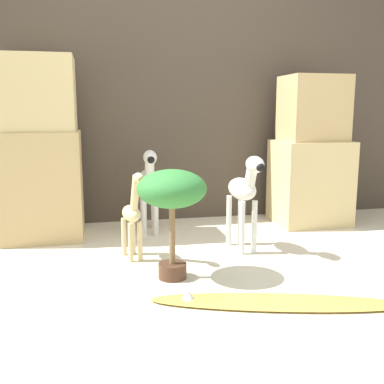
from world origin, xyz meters
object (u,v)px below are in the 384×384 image
Objects in this scene: zebra_left at (149,180)px; surfboard at (276,302)px; zebra_right at (245,190)px; potted_palm_front at (172,195)px; giraffe_figurine at (132,214)px.

surfboard is (0.49, -1.54, -0.44)m from zebra_left.
zebra_left is at bearing 134.78° from zebra_right.
potted_palm_front is at bearing 133.70° from surfboard.
zebra_right is 0.81m from giraffe_figurine.
surfboard is at bearing -97.98° from zebra_right.
zebra_left is at bearing 73.61° from giraffe_figurine.
zebra_left is 1.68m from surfboard.
zebra_right reaches higher than potted_palm_front.
zebra_left reaches higher than surfboard.
zebra_right is 1.06× the size of potted_palm_front.
giraffe_figurine is at bearing 116.33° from potted_palm_front.
zebra_left reaches higher than giraffe_figurine.
potted_palm_front is (0.20, -0.41, 0.20)m from giraffe_figurine.
potted_palm_front is at bearing -63.67° from giraffe_figurine.
giraffe_figurine is at bearing -178.52° from zebra_right.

